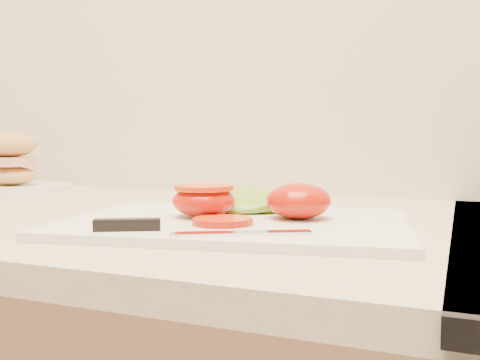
% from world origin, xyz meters
% --- Properties ---
extents(cutting_board, '(0.43, 0.34, 0.01)m').
position_xyz_m(cutting_board, '(-0.06, 1.59, 0.94)').
color(cutting_board, white).
rests_on(cutting_board, counter).
extents(tomato_half_dome, '(0.08, 0.08, 0.04)m').
position_xyz_m(tomato_half_dome, '(0.00, 1.62, 0.96)').
color(tomato_half_dome, red).
rests_on(tomato_half_dome, cutting_board).
extents(tomato_half_cut, '(0.08, 0.08, 0.04)m').
position_xyz_m(tomato_half_cut, '(-0.11, 1.59, 0.96)').
color(tomato_half_cut, red).
rests_on(tomato_half_cut, cutting_board).
extents(tomato_slice_0, '(0.06, 0.06, 0.01)m').
position_xyz_m(tomato_slice_0, '(-0.06, 1.55, 0.94)').
color(tomato_slice_0, '#EF4609').
rests_on(tomato_slice_0, cutting_board).
extents(lettuce_leaf_0, '(0.14, 0.10, 0.03)m').
position_xyz_m(lettuce_leaf_0, '(-0.09, 1.66, 0.95)').
color(lettuce_leaf_0, '#6DAB2D').
rests_on(lettuce_leaf_0, cutting_board).
extents(lettuce_leaf_1, '(0.13, 0.12, 0.02)m').
position_xyz_m(lettuce_leaf_1, '(-0.05, 1.68, 0.95)').
color(lettuce_leaf_1, '#6DAB2D').
rests_on(lettuce_leaf_1, cutting_board).
extents(knife, '(0.21, 0.08, 0.01)m').
position_xyz_m(knife, '(-0.09, 1.48, 0.94)').
color(knife, silver).
rests_on(knife, cutting_board).
extents(sandwich_plate, '(0.25, 0.25, 0.12)m').
position_xyz_m(sandwich_plate, '(-0.68, 1.85, 0.97)').
color(sandwich_plate, white).
rests_on(sandwich_plate, counter).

